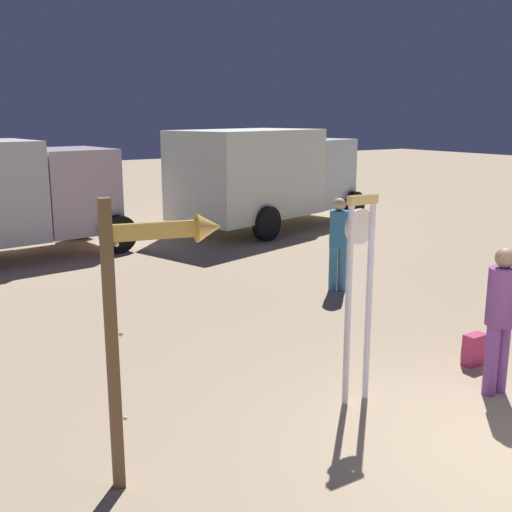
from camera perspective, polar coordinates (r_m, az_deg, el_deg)
The scene contains 6 objects.
standing_clock at distance 6.94m, azimuth 9.43°, elevation -2.26°, with size 0.39×0.10×2.38m.
arrow_sign at distance 5.32m, azimuth -9.91°, elevation -3.70°, with size 1.04×0.40×2.57m.
person_near_clock at distance 7.70m, azimuth 21.50°, elevation -4.95°, with size 0.34×0.34×1.76m.
backpack at distance 8.73m, azimuth 19.35°, elevation -8.10°, with size 0.30×0.22×0.42m.
person_distant at distance 11.52m, azimuth 7.55°, elevation 1.50°, with size 0.33×0.33×1.74m.
box_truck_near at distance 17.87m, azimuth 0.88°, elevation 7.53°, with size 6.59×4.11×2.82m.
Camera 1 is at (-5.01, -3.13, 3.22)m, focal length 43.65 mm.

